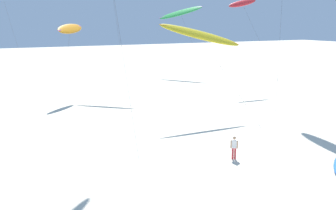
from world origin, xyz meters
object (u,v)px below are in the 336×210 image
Objects in this scene: flying_kite_2 at (70,29)px; person_foreground_walker at (234,147)px; flying_kite_5 at (242,3)px; flying_kite_1 at (180,13)px; flying_kite_4 at (201,35)px.

person_foreground_walker is (3.83, -27.65, -7.59)m from flying_kite_2.
flying_kite_2 is 0.74× the size of flying_kite_5.
flying_kite_1 is at bearing 65.24° from person_foreground_walker.
flying_kite_5 is (-0.19, -17.37, 0.97)m from flying_kite_1.
flying_kite_2 reaches higher than person_foreground_walker.
flying_kite_4 is at bearing -59.97° from flying_kite_2.
flying_kite_1 is 32.28m from flying_kite_4.
person_foreground_walker is at bearing -82.10° from flying_kite_2.
flying_kite_5 is at bearing 39.73° from flying_kite_4.
flying_kite_2 is 5.74× the size of person_foreground_walker.
flying_kite_1 is 1.29× the size of flying_kite_4.
flying_kite_4 is 15.15m from person_foreground_walker.
flying_kite_4 reaches higher than person_foreground_walker.
flying_kite_5 is at bearing -9.23° from flying_kite_2.
flying_kite_5 is at bearing 51.79° from person_foreground_walker.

